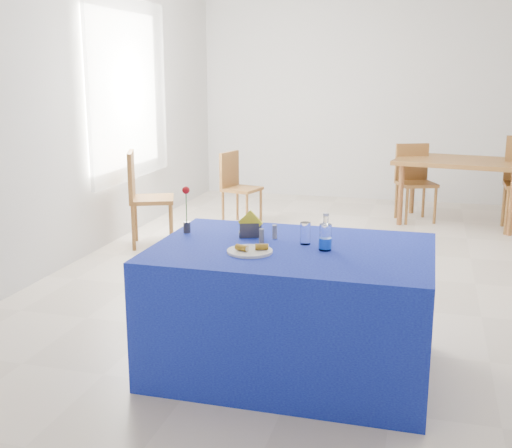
{
  "coord_description": "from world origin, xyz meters",
  "views": [
    {
      "loc": [
        0.68,
        -5.45,
        1.76
      ],
      "look_at": [
        -0.24,
        -2.1,
        0.92
      ],
      "focal_mm": 45.0,
      "sensor_mm": 36.0,
      "label": 1
    }
  ],
  "objects_px": {
    "water_bottle": "(325,238)",
    "oak_table": "(460,166)",
    "chair_win_b": "(236,183)",
    "chair_win_a": "(143,192)",
    "blue_table": "(292,309)",
    "chair_bg_left": "(414,176)",
    "plate": "(250,251)"
  },
  "relations": [
    {
      "from": "chair_bg_left",
      "to": "plate",
      "type": "bearing_deg",
      "value": -123.22
    },
    {
      "from": "blue_table",
      "to": "plate",
      "type": "bearing_deg",
      "value": -139.42
    },
    {
      "from": "chair_win_a",
      "to": "chair_win_b",
      "type": "height_order",
      "value": "chair_win_a"
    },
    {
      "from": "plate",
      "to": "oak_table",
      "type": "relative_size",
      "value": 0.16
    },
    {
      "from": "water_bottle",
      "to": "chair_win_a",
      "type": "relative_size",
      "value": 0.22
    },
    {
      "from": "blue_table",
      "to": "oak_table",
      "type": "height_order",
      "value": "blue_table"
    },
    {
      "from": "water_bottle",
      "to": "oak_table",
      "type": "relative_size",
      "value": 0.14
    },
    {
      "from": "blue_table",
      "to": "water_bottle",
      "type": "distance_m",
      "value": 0.49
    },
    {
      "from": "chair_win_a",
      "to": "chair_win_b",
      "type": "bearing_deg",
      "value": -50.09
    },
    {
      "from": "water_bottle",
      "to": "oak_table",
      "type": "xyz_separation_m",
      "value": [
        0.89,
        4.22,
        -0.15
      ]
    },
    {
      "from": "oak_table",
      "to": "chair_win_b",
      "type": "relative_size",
      "value": 1.85
    },
    {
      "from": "water_bottle",
      "to": "chair_win_b",
      "type": "bearing_deg",
      "value": 114.5
    },
    {
      "from": "water_bottle",
      "to": "oak_table",
      "type": "bearing_deg",
      "value": 78.09
    },
    {
      "from": "oak_table",
      "to": "chair_bg_left",
      "type": "distance_m",
      "value": 0.54
    },
    {
      "from": "blue_table",
      "to": "oak_table",
      "type": "xyz_separation_m",
      "value": [
        1.08,
        4.21,
        0.3
      ]
    },
    {
      "from": "plate",
      "to": "water_bottle",
      "type": "xyz_separation_m",
      "value": [
        0.4,
        0.16,
        0.06
      ]
    },
    {
      "from": "oak_table",
      "to": "chair_bg_left",
      "type": "relative_size",
      "value": 1.72
    },
    {
      "from": "blue_table",
      "to": "chair_win_a",
      "type": "xyz_separation_m",
      "value": [
        -2.05,
        2.34,
        0.18
      ]
    },
    {
      "from": "plate",
      "to": "water_bottle",
      "type": "height_order",
      "value": "water_bottle"
    },
    {
      "from": "oak_table",
      "to": "plate",
      "type": "bearing_deg",
      "value": -106.39
    },
    {
      "from": "water_bottle",
      "to": "chair_win_b",
      "type": "xyz_separation_m",
      "value": [
        -1.61,
        3.53,
        -0.35
      ]
    },
    {
      "from": "chair_bg_left",
      "to": "chair_win_a",
      "type": "relative_size",
      "value": 0.93
    },
    {
      "from": "blue_table",
      "to": "chair_bg_left",
      "type": "xyz_separation_m",
      "value": [
        0.57,
        4.29,
        0.14
      ]
    },
    {
      "from": "oak_table",
      "to": "chair_win_a",
      "type": "bearing_deg",
      "value": -149.18
    },
    {
      "from": "chair_win_b",
      "to": "chair_win_a",
      "type": "bearing_deg",
      "value": 166.29
    },
    {
      "from": "plate",
      "to": "oak_table",
      "type": "height_order",
      "value": "plate"
    },
    {
      "from": "water_bottle",
      "to": "chair_bg_left",
      "type": "bearing_deg",
      "value": 85.01
    },
    {
      "from": "blue_table",
      "to": "chair_win_a",
      "type": "relative_size",
      "value": 1.65
    },
    {
      "from": "water_bottle",
      "to": "plate",
      "type": "bearing_deg",
      "value": -157.63
    },
    {
      "from": "blue_table",
      "to": "chair_bg_left",
      "type": "height_order",
      "value": "chair_bg_left"
    },
    {
      "from": "water_bottle",
      "to": "chair_bg_left",
      "type": "xyz_separation_m",
      "value": [
        0.38,
        4.3,
        -0.31
      ]
    },
    {
      "from": "blue_table",
      "to": "oak_table",
      "type": "distance_m",
      "value": 4.36
    }
  ]
}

